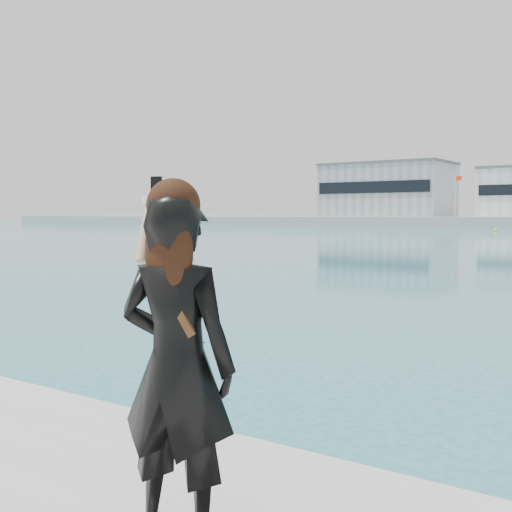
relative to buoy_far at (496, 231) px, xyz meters
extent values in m
cube|color=gray|center=(-31.87, 34.69, 7.50)|extent=(26.00, 16.00, 11.00)
cube|color=black|center=(-31.87, 26.59, 8.05)|extent=(24.70, 0.20, 2.42)
cube|color=#59595B|center=(-31.87, 34.69, 13.25)|extent=(26.52, 16.32, 0.50)
cylinder|color=silver|center=(-14.87, 27.69, 6.00)|extent=(0.16, 0.16, 8.00)
cube|color=red|center=(-14.27, 27.69, 9.40)|extent=(1.20, 0.04, 0.80)
sphere|color=#FEF40D|center=(0.00, 0.00, 0.00)|extent=(0.50, 0.50, 0.50)
imported|color=black|center=(22.65, -93.70, 1.68)|extent=(0.71, 0.55, 1.75)
sphere|color=black|center=(22.65, -93.72, 2.49)|extent=(0.27, 0.27, 0.27)
ellipsoid|color=black|center=(22.66, -93.77, 2.27)|extent=(0.29, 0.15, 0.47)
cylinder|color=tan|center=(22.41, -93.65, 2.38)|extent=(0.12, 0.22, 0.38)
cylinder|color=white|center=(22.40, -93.61, 2.53)|extent=(0.11, 0.11, 0.04)
cube|color=black|center=(22.39, -93.57, 2.59)|extent=(0.07, 0.03, 0.13)
cube|color=#4C2D14|center=(22.70, -93.77, 2.03)|extent=(0.24, 0.07, 0.36)
camera|label=1|loc=(24.82, -96.09, 2.45)|focal=45.00mm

